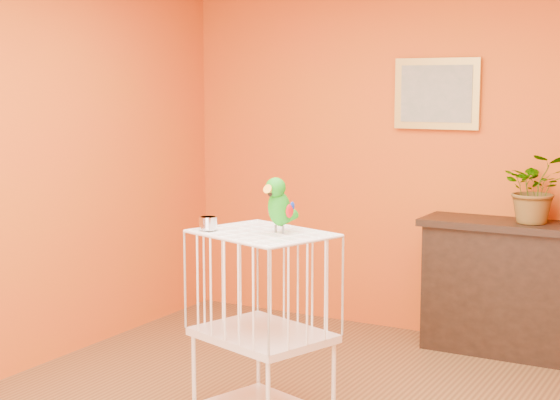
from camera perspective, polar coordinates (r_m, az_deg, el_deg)
The scene contains 7 objects.
room_shell at distance 4.16m, azimuth 0.40°, elevation 4.51°, with size 4.50×4.50×4.50m.
console_cabinet at distance 6.00m, azimuth 15.13°, elevation -5.68°, with size 1.22×0.44×0.91m.
potted_plant at distance 5.85m, azimuth 16.60°, elevation 0.24°, with size 0.42×0.46×0.36m, color #26722D.
framed_picture at distance 6.19m, azimuth 10.38°, elevation 6.96°, with size 0.62×0.04×0.50m.
birdcage at distance 4.62m, azimuth -1.16°, elevation -8.32°, with size 0.80×0.70×1.04m.
feed_cup at distance 4.58m, azimuth -4.80°, elevation -1.54°, with size 0.10×0.10×0.07m, color silver.
parrot at distance 4.47m, azimuth -0.06°, elevation -0.30°, with size 0.15×0.27×0.30m.
Camera 1 is at (2.00, -3.64, 1.81)m, focal length 55.00 mm.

